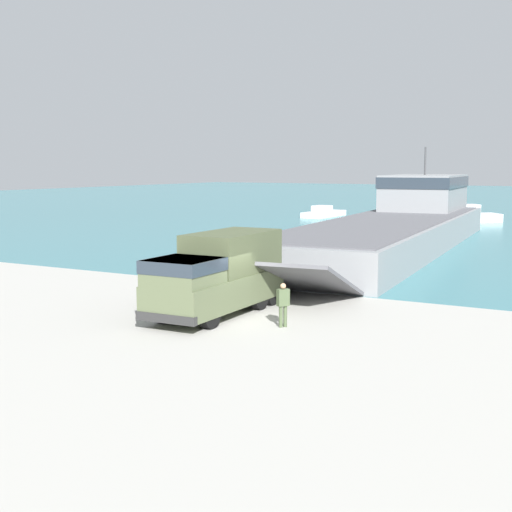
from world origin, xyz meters
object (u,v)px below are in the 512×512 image
landing_craft (399,221)px  moored_boat_b (473,216)px  moored_boat_a (324,213)px  military_truck (218,274)px  soldier_on_ramp (283,302)px

landing_craft → moored_boat_b: size_ratio=7.29×
landing_craft → moored_boat_a: landing_craft is taller
moored_boat_b → landing_craft: bearing=-35.7°
landing_craft → military_truck: bearing=-91.7°
moored_boat_b → moored_boat_a: bearing=-122.8°
landing_craft → military_truck: 28.13m
moored_boat_b → military_truck: bearing=-33.8°
soldier_on_ramp → moored_boat_b: moored_boat_b is taller
military_truck → moored_boat_a: 54.87m
military_truck → moored_boat_a: (-18.51, 51.64, -1.20)m
soldier_on_ramp → moored_boat_a: bearing=-31.1°
landing_craft → soldier_on_ramp: 29.28m
soldier_on_ramp → military_truck: bearing=23.7°
moored_boat_a → moored_boat_b: (16.68, 0.87, 0.18)m
landing_craft → moored_boat_b: (-0.02, 24.44, -1.17)m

